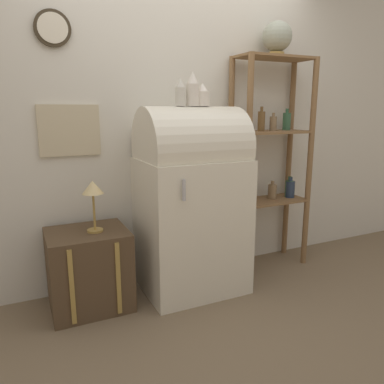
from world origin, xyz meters
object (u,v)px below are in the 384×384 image
(desk_lamp, at_px, (93,192))
(vase_center, at_px, (193,90))
(vase_left, at_px, (180,93))
(vase_right, at_px, (202,96))
(suitcase_trunk, at_px, (89,269))
(refrigerator, at_px, (191,199))
(globe, at_px, (277,37))

(desk_lamp, bearing_deg, vase_center, -1.15)
(vase_left, xyz_separation_m, vase_center, (0.10, 0.01, 0.02))
(vase_center, height_order, vase_right, vase_center)
(suitcase_trunk, relative_size, vase_center, 2.35)
(suitcase_trunk, height_order, vase_center, vase_center)
(refrigerator, height_order, vase_right, vase_right)
(vase_left, height_order, vase_right, vase_left)
(suitcase_trunk, bearing_deg, vase_left, -4.17)
(desk_lamp, bearing_deg, globe, 5.48)
(refrigerator, xyz_separation_m, suitcase_trunk, (-0.80, 0.04, -0.45))
(globe, distance_m, desk_lamp, 1.99)
(suitcase_trunk, distance_m, desk_lamp, 0.58)
(vase_left, distance_m, vase_right, 0.18)
(refrigerator, xyz_separation_m, vase_right, (0.09, -0.01, 0.78))
(vase_right, bearing_deg, vase_left, -177.98)
(refrigerator, distance_m, vase_right, 0.78)
(refrigerator, bearing_deg, vase_left, -171.55)
(vase_center, bearing_deg, vase_left, -177.01)
(refrigerator, height_order, vase_center, vase_center)
(refrigerator, xyz_separation_m, desk_lamp, (-0.75, 0.01, 0.12))
(suitcase_trunk, height_order, vase_right, vase_right)
(refrigerator, relative_size, vase_center, 5.86)
(vase_center, distance_m, vase_right, 0.09)
(refrigerator, xyz_separation_m, vase_center, (0.01, -0.01, 0.81))
(globe, xyz_separation_m, vase_center, (-0.86, -0.17, -0.45))
(vase_right, bearing_deg, globe, 12.17)
(globe, height_order, vase_left, globe)
(suitcase_trunk, height_order, desk_lamp, desk_lamp)
(refrigerator, relative_size, suitcase_trunk, 2.50)
(vase_right, bearing_deg, suitcase_trunk, 177.08)
(suitcase_trunk, xyz_separation_m, vase_center, (0.81, -0.05, 1.26))
(refrigerator, distance_m, vase_center, 0.81)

